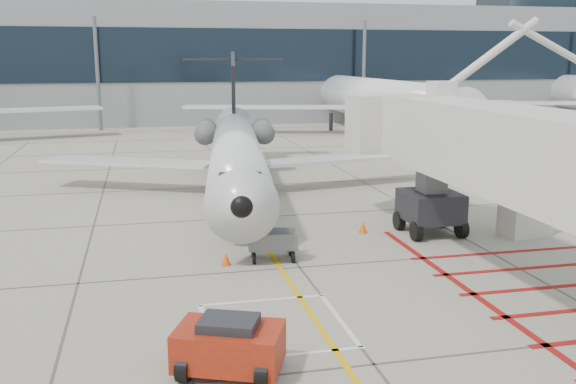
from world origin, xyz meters
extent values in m
plane|color=gray|center=(0.00, 0.00, 0.00)|extent=(260.00, 260.00, 0.00)
cone|color=#F0470C|center=(-2.67, 4.88, 0.25)|extent=(0.35, 0.35, 0.49)
cone|color=orange|center=(3.95, 8.12, 0.26)|extent=(0.38, 0.38, 0.53)
cube|color=gray|center=(10.00, 70.00, 7.00)|extent=(180.00, 28.00, 14.00)
cube|color=black|center=(10.00, 55.95, 8.00)|extent=(180.00, 0.10, 6.00)
camera|label=1|loc=(-5.53, -18.38, 7.76)|focal=40.00mm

